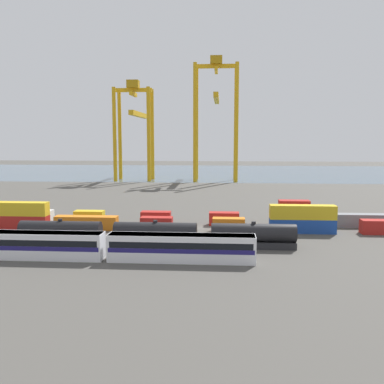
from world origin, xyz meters
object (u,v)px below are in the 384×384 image
freight_tank_row (155,234)px  shipping_container_5 (302,226)px  passenger_train (106,245)px  shipping_container_15 (365,221)px  shipping_container_10 (89,217)px  shipping_container_2 (86,223)px  shipping_container_3 (157,224)px  gantry_crane_central (216,108)px  shipping_container_13 (294,220)px  gantry_crane_west (135,121)px  shipping_container_9 (24,216)px

freight_tank_row → shipping_container_5: 28.36m
passenger_train → shipping_container_15: bearing=30.3°
shipping_container_10 → shipping_container_2: bearing=-77.6°
shipping_container_3 → gantry_crane_central: 105.57m
shipping_container_10 → shipping_container_13: same height
shipping_container_13 → shipping_container_10: bearing=180.0°
passenger_train → shipping_container_2: size_ratio=3.55×
gantry_crane_central → shipping_container_5: bearing=-80.0°
shipping_container_3 → gantry_crane_west: size_ratio=0.15×
shipping_container_15 → gantry_crane_west: size_ratio=0.29×
freight_tank_row → shipping_container_5: size_ratio=3.73×
freight_tank_row → shipping_container_15: (39.15, 18.02, -0.72)m
shipping_container_15 → shipping_container_3: bearing=-171.4°
shipping_container_2 → shipping_container_13: 40.99m
passenger_train → shipping_container_2: passenger_train is taller
passenger_train → gantry_crane_west: (-20.35, 121.55, 22.67)m
shipping_container_2 → shipping_container_9: 16.51m
gantry_crane_central → shipping_container_3: bearing=-95.4°
shipping_container_3 → shipping_container_10: bearing=157.7°
shipping_container_10 → shipping_container_15: 55.84m
shipping_container_13 → freight_tank_row: bearing=-144.4°
shipping_container_2 → shipping_container_10: same height
shipping_container_13 → gantry_crane_central: 100.69m
shipping_container_10 → shipping_container_15: same height
shipping_container_10 → passenger_train: bearing=-67.7°
gantry_crane_central → shipping_container_15: bearing=-71.8°
shipping_container_2 → shipping_container_3: 13.70m
shipping_container_15 → freight_tank_row: bearing=-155.3°
shipping_container_3 → gantry_crane_central: gantry_crane_central is taller
shipping_container_2 → shipping_container_15: bearing=6.5°
shipping_container_9 → shipping_container_15: size_ratio=1.00×
shipping_container_15 → gantry_crane_central: gantry_crane_central is taller
passenger_train → shipping_container_13: (31.09, 26.37, -0.84)m
shipping_container_15 → gantry_crane_central: 103.99m
shipping_container_10 → gantry_crane_central: bearing=75.4°
shipping_container_10 → gantry_crane_central: size_ratio=0.12×
passenger_train → gantry_crane_west: gantry_crane_west is taller
shipping_container_9 → shipping_container_3: bearing=-12.0°
shipping_container_2 → gantry_crane_west: size_ratio=0.29×
freight_tank_row → shipping_container_13: (25.19, 18.02, -0.72)m
freight_tank_row → shipping_container_3: bearing=97.9°
shipping_container_9 → shipping_container_13: same height
freight_tank_row → shipping_container_15: size_ratio=3.73×
shipping_container_2 → gantry_crane_central: gantry_crane_central is taller
shipping_container_10 → shipping_container_15: (55.84, 0.00, 0.00)m
shipping_container_5 → shipping_container_15: bearing=24.7°
passenger_train → shipping_container_15: size_ratio=3.55×
shipping_container_3 → gantry_crane_west: 106.91m
shipping_container_5 → shipping_container_10: 42.90m
shipping_container_3 → shipping_container_13: size_ratio=1.00×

